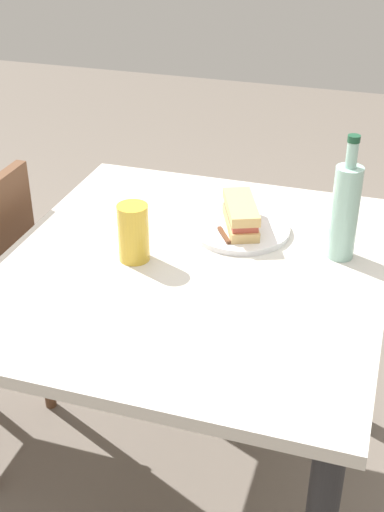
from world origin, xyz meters
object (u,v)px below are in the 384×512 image
at_px(dining_table, 192,306).
at_px(beer_glass, 133,233).
at_px(plate_near, 240,229).
at_px(baguette_sandwich_near, 241,215).
at_px(water_bottle, 345,210).
at_px(knife_near, 219,228).

distance_m(dining_table, beer_glass, 0.24).
distance_m(dining_table, plate_near, 0.24).
xyz_separation_m(baguette_sandwich_near, beer_glass, (-0.21, 0.21, 0.02)).
bearing_deg(baguette_sandwich_near, beer_glass, 134.94).
bearing_deg(water_bottle, plate_near, 79.65).
bearing_deg(plate_near, knife_near, 123.82).
height_order(plate_near, water_bottle, water_bottle).
distance_m(plate_near, water_bottle, 0.28).
xyz_separation_m(baguette_sandwich_near, knife_near, (-0.03, 0.05, -0.03)).
xyz_separation_m(dining_table, plate_near, (0.19, -0.07, 0.13)).
distance_m(plate_near, knife_near, 0.06).
bearing_deg(dining_table, baguette_sandwich_near, -20.63).
height_order(dining_table, baguette_sandwich_near, baguette_sandwich_near).
height_order(knife_near, beer_glass, beer_glass).
xyz_separation_m(plate_near, water_bottle, (-0.05, -0.26, 0.11)).
xyz_separation_m(dining_table, baguette_sandwich_near, (0.19, -0.07, 0.17)).
relative_size(plate_near, beer_glass, 1.80).
relative_size(plate_near, baguette_sandwich_near, 1.30).
bearing_deg(baguette_sandwich_near, knife_near, 123.82).
relative_size(dining_table, baguette_sandwich_near, 5.06).
relative_size(dining_table, beer_glass, 6.99).
xyz_separation_m(dining_table, water_bottle, (0.14, -0.32, 0.24)).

